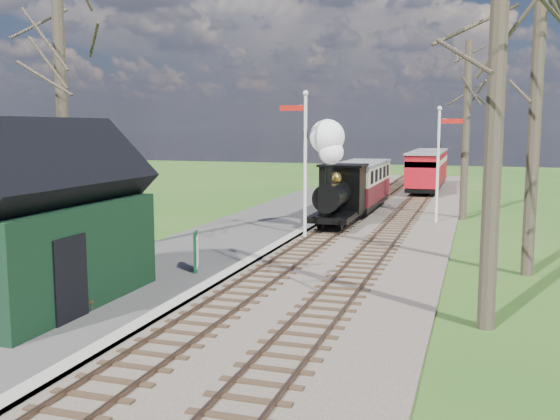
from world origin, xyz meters
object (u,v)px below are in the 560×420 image
at_px(sign_board, 196,251).
at_px(person, 97,276).
at_px(red_carriage_b, 430,167).
at_px(coach, 361,183).
at_px(station_shed, 43,224).
at_px(semaphore_near, 304,154).
at_px(red_carriage_a, 424,172).
at_px(bench, 85,290).
at_px(locomotive, 336,182).
at_px(semaphore_far, 440,156).

height_order(sign_board, person, person).
bearing_deg(red_carriage_b, coach, -99.39).
height_order(station_shed, sign_board, station_shed).
bearing_deg(semaphore_near, station_shed, -106.38).
relative_size(red_carriage_a, person, 4.45).
relative_size(semaphore_near, sign_board, 5.01).
relative_size(coach, red_carriage_a, 1.37).
height_order(station_shed, bench, station_shed).
relative_size(station_shed, semaphore_near, 1.01).
distance_m(semaphore_near, person, 11.92).
xyz_separation_m(red_carriage_a, red_carriage_b, (0.00, 5.50, 0.00)).
bearing_deg(person, sign_board, -33.97).
xyz_separation_m(station_shed, semaphore_near, (3.53, 12.00, 1.35)).
height_order(red_carriage_a, person, red_carriage_a).
bearing_deg(red_carriage_a, station_shed, -102.46).
distance_m(station_shed, locomotive, 15.53).
height_order(station_shed, person, station_shed).
bearing_deg(sign_board, red_carriage_b, 81.49).
distance_m(semaphore_near, sign_board, 8.08).
xyz_separation_m(semaphore_near, semaphore_far, (5.14, 6.00, -0.27)).
relative_size(semaphore_near, red_carriage_b, 1.10).
height_order(red_carriage_b, bench, red_carriage_b).
height_order(station_shed, red_carriage_a, station_shed).
height_order(red_carriage_a, bench, red_carriage_a).
xyz_separation_m(red_carriage_b, sign_board, (-4.81, -32.16, -0.82)).
relative_size(station_shed, bench, 4.32).
xyz_separation_m(semaphore_near, coach, (0.77, 8.99, -2.00)).
height_order(red_carriage_b, person, red_carriage_b).
distance_m(semaphore_near, semaphore_far, 7.91).
bearing_deg(locomotive, bench, -102.64).
height_order(bench, person, person).
bearing_deg(station_shed, coach, 78.43).
height_order(semaphore_near, bench, semaphore_near).
height_order(semaphore_near, coach, semaphore_near).
xyz_separation_m(coach, bench, (-3.30, -20.74, -1.05)).
relative_size(station_shed, red_carriage_a, 1.11).
bearing_deg(red_carriage_a, semaphore_far, -82.35).
xyz_separation_m(semaphore_far, bench, (-7.68, -17.75, -2.77)).
height_order(locomotive, coach, locomotive).
relative_size(coach, bench, 5.32).
distance_m(station_shed, semaphore_near, 12.58).
xyz_separation_m(locomotive, sign_board, (-2.20, -10.37, -1.40)).
distance_m(station_shed, person, 1.91).
relative_size(red_carriage_b, person, 4.45).
xyz_separation_m(semaphore_near, red_carriage_a, (3.37, 19.21, -1.98)).
distance_m(semaphore_near, locomotive, 3.33).
distance_m(locomotive, coach, 6.10).
xyz_separation_m(semaphore_near, person, (-2.45, -11.33, -2.78)).
relative_size(red_carriage_a, bench, 3.88).
distance_m(semaphore_near, red_carriage_b, 25.02).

